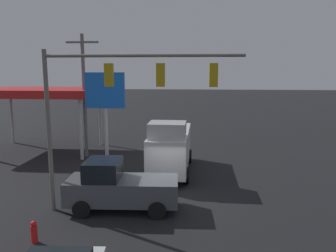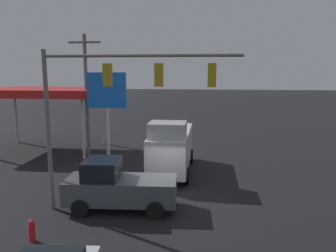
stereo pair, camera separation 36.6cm
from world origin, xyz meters
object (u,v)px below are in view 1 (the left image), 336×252
(pickup_parked, at_px, (119,187))
(utility_pole, at_px, (84,93))
(traffic_signal_assembly, at_px, (117,92))
(delivery_truck, at_px, (170,147))
(price_sign, at_px, (105,96))
(fire_hydrant, at_px, (34,232))

(pickup_parked, bearing_deg, utility_pole, -65.89)
(traffic_signal_assembly, height_order, utility_pole, utility_pole)
(pickup_parked, height_order, delivery_truck, delivery_truck)
(delivery_truck, bearing_deg, traffic_signal_assembly, -15.66)
(price_sign, xyz_separation_m, pickup_parked, (-2.62, 7.41, -3.71))
(traffic_signal_assembly, relative_size, utility_pole, 0.96)
(utility_pole, distance_m, price_sign, 2.92)
(price_sign, bearing_deg, pickup_parked, 109.48)
(pickup_parked, height_order, fire_hydrant, pickup_parked)
(price_sign, bearing_deg, traffic_signal_assembly, 109.41)
(utility_pole, height_order, pickup_parked, utility_pole)
(utility_pole, bearing_deg, delivery_truck, 152.75)
(delivery_truck, height_order, fire_hydrant, delivery_truck)
(delivery_truck, bearing_deg, utility_pole, -116.24)
(pickup_parked, bearing_deg, delivery_truck, -111.20)
(price_sign, distance_m, delivery_truck, 5.75)
(delivery_truck, bearing_deg, fire_hydrant, -25.02)
(utility_pole, xyz_separation_m, delivery_truck, (-6.73, 3.47, -3.16))
(delivery_truck, bearing_deg, pickup_parked, -17.36)
(fire_hydrant, bearing_deg, utility_pole, -80.07)
(traffic_signal_assembly, xyz_separation_m, pickup_parked, (0.10, -0.31, -4.48))
(utility_pole, bearing_deg, price_sign, 137.35)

